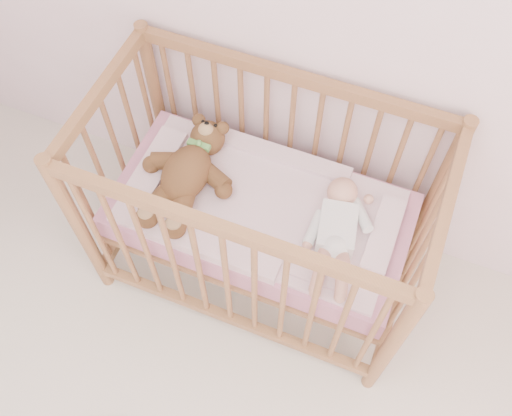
% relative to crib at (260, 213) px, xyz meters
% --- Properties ---
extents(crib, '(1.36, 0.76, 1.00)m').
position_rel_crib_xyz_m(crib, '(0.00, 0.00, 0.00)').
color(crib, olive).
rests_on(crib, floor).
extents(mattress, '(1.22, 0.62, 0.13)m').
position_rel_crib_xyz_m(mattress, '(0.00, 0.00, -0.01)').
color(mattress, pink).
rests_on(mattress, crib).
extents(blanket, '(1.10, 0.58, 0.06)m').
position_rel_crib_xyz_m(blanket, '(0.00, 0.00, 0.06)').
color(blanket, '#F3A7B9').
rests_on(blanket, mattress).
extents(baby, '(0.36, 0.59, 0.13)m').
position_rel_crib_xyz_m(baby, '(0.32, -0.02, 0.14)').
color(baby, white).
rests_on(baby, blanket).
extents(teddy_bear, '(0.42, 0.59, 0.16)m').
position_rel_crib_xyz_m(teddy_bear, '(-0.32, -0.02, 0.15)').
color(teddy_bear, brown).
rests_on(teddy_bear, blanket).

